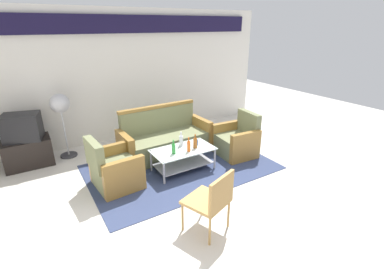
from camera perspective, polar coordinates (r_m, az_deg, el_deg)
The scene contains 16 objects.
ground_plane at distance 4.52m, azimuth 5.00°, elevation -11.52°, with size 14.00×14.00×0.00m, color beige.
wall_back at distance 6.55m, azimuth -10.99°, elevation 12.58°, with size 6.52×0.19×2.80m.
rug at distance 5.19m, azimuth -2.24°, elevation -6.66°, with size 3.27×2.11×0.01m, color #2D3856.
couch at distance 5.59m, azimuth -5.57°, elevation -1.09°, with size 1.82×0.79×0.96m.
armchair_left at distance 4.67m, azimuth -15.64°, elevation -7.07°, with size 0.75×0.81×0.85m.
armchair_right at distance 5.64m, azimuth 9.12°, elevation -1.36°, with size 0.74×0.80×0.85m.
coffee_table at distance 4.98m, azimuth -1.84°, elevation -4.49°, with size 1.10×0.60×0.40m.
bottle_brown at distance 4.94m, azimuth 0.67°, elevation -1.71°, with size 0.07×0.07×0.26m.
bottle_clear at distance 5.04m, azimuth -2.24°, elevation -1.20°, with size 0.07×0.07×0.26m.
bottle_orange at distance 4.81m, azimuth -0.67°, elevation -2.37°, with size 0.06×0.06×0.26m.
bottle_green at distance 4.73m, azimuth -3.79°, elevation -2.88°, with size 0.07×0.07×0.25m.
cup at distance 5.08m, azimuth 0.81°, elevation -1.59°, with size 0.08×0.08×0.10m, color #2659A5.
tv_stand at distance 5.97m, azimuth -30.53°, elevation -3.20°, with size 0.80×0.50×0.52m, color black.
television at distance 5.81m, azimuth -31.45°, elevation 1.30°, with size 0.69×0.58×0.48m.
pedestal_fan at distance 5.81m, azimuth -25.35°, elevation 5.07°, with size 0.36×0.36×1.27m.
wicker_chair at distance 3.48m, azimuth 4.17°, elevation -12.92°, with size 0.61×0.61×0.84m.
Camera 1 is at (-2.31, -3.00, 2.47)m, focal length 26.05 mm.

